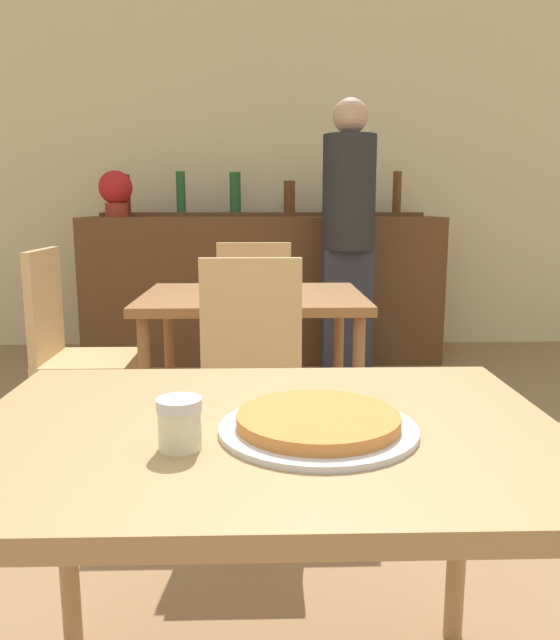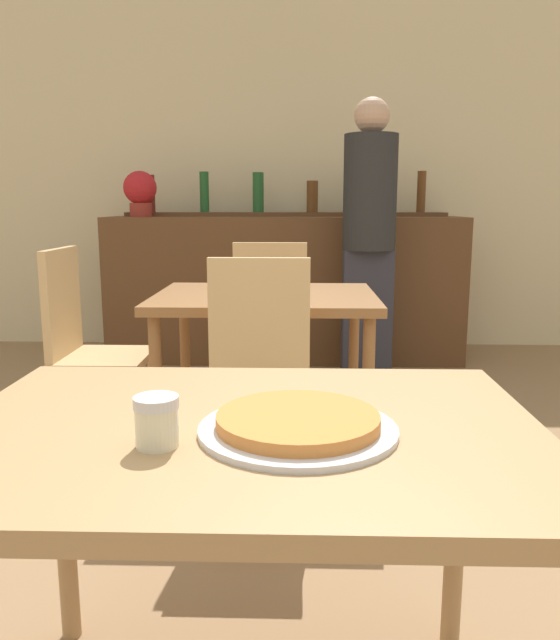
# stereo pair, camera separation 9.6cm
# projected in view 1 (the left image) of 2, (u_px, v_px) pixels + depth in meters

# --- Properties ---
(wall_back) EXTENTS (8.00, 0.05, 2.80)m
(wall_back) POSITION_uv_depth(u_px,v_px,m) (262.00, 173.00, 5.00)
(wall_back) COLOR beige
(wall_back) RESTS_ON ground_plane
(dining_table_near) EXTENTS (1.14, 0.82, 0.74)m
(dining_table_near) POSITION_uv_depth(u_px,v_px,m) (262.00, 462.00, 1.21)
(dining_table_near) COLOR #A87F51
(dining_table_near) RESTS_ON ground_plane
(dining_table_far) EXTENTS (0.98, 0.77, 0.76)m
(dining_table_far) POSITION_uv_depth(u_px,v_px,m) (252.00, 315.00, 2.78)
(dining_table_far) COLOR brown
(dining_table_far) RESTS_ON ground_plane
(bar_counter) EXTENTS (2.60, 0.56, 1.06)m
(bar_counter) POSITION_uv_depth(u_px,v_px,m) (262.00, 288.00, 4.67)
(bar_counter) COLOR brown
(bar_counter) RESTS_ON ground_plane
(bar_back_shelf) EXTENTS (2.39, 0.24, 0.33)m
(bar_back_shelf) POSITION_uv_depth(u_px,v_px,m) (263.00, 207.00, 4.69)
(bar_back_shelf) COLOR brown
(bar_back_shelf) RESTS_ON bar_counter
(chair_far_side_front) EXTENTS (0.40, 0.40, 0.96)m
(chair_far_side_front) POSITION_uv_depth(u_px,v_px,m) (250.00, 373.00, 2.27)
(chair_far_side_front) COLOR tan
(chair_far_side_front) RESTS_ON ground_plane
(chair_far_side_back) EXTENTS (0.40, 0.40, 0.96)m
(chair_far_side_back) POSITION_uv_depth(u_px,v_px,m) (254.00, 318.00, 3.35)
(chair_far_side_back) COLOR tan
(chair_far_side_back) RESTS_ON ground_plane
(chair_far_side_left) EXTENTS (0.40, 0.40, 0.96)m
(chair_far_side_left) POSITION_uv_depth(u_px,v_px,m) (68.00, 341.00, 2.78)
(chair_far_side_left) COLOR tan
(chair_far_side_left) RESTS_ON ground_plane
(pizza_tray) EXTENTS (0.37, 0.37, 0.04)m
(pizza_tray) POSITION_uv_depth(u_px,v_px,m) (316.00, 424.00, 1.15)
(pizza_tray) COLOR silver
(pizza_tray) RESTS_ON dining_table_near
(cheese_shaker) EXTENTS (0.08, 0.08, 0.09)m
(cheese_shaker) POSITION_uv_depth(u_px,v_px,m) (178.00, 423.00, 1.07)
(cheese_shaker) COLOR beige
(cheese_shaker) RESTS_ON dining_table_near
(person_standing) EXTENTS (0.34, 0.34, 1.81)m
(person_standing) POSITION_uv_depth(u_px,v_px,m) (348.00, 230.00, 4.03)
(person_standing) COLOR #2D2D38
(person_standing) RESTS_ON ground_plane
(potted_plant) EXTENTS (0.24, 0.24, 0.33)m
(potted_plant) POSITION_uv_depth(u_px,v_px,m) (115.00, 191.00, 4.46)
(potted_plant) COLOR maroon
(potted_plant) RESTS_ON bar_counter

